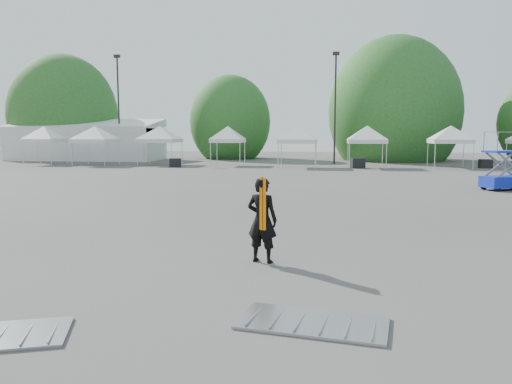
# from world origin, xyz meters

# --- Properties ---
(ground) EXTENTS (120.00, 120.00, 0.00)m
(ground) POSITION_xyz_m (0.00, 0.00, 0.00)
(ground) COLOR #474442
(ground) RESTS_ON ground
(marquee) EXTENTS (15.00, 6.25, 4.23)m
(marquee) POSITION_xyz_m (-22.00, 35.00, 1.97)
(marquee) COLOR silver
(marquee) RESTS_ON ground
(light_pole_west) EXTENTS (0.60, 0.25, 10.30)m
(light_pole_west) POSITION_xyz_m (-18.00, 34.00, 5.77)
(light_pole_west) COLOR black
(light_pole_west) RESTS_ON ground
(light_pole_east) EXTENTS (0.60, 0.25, 9.80)m
(light_pole_east) POSITION_xyz_m (3.00, 32.00, 5.52)
(light_pole_east) COLOR black
(light_pole_east) RESTS_ON ground
(tree_far_w) EXTENTS (4.80, 4.80, 7.30)m
(tree_far_w) POSITION_xyz_m (-26.00, 38.00, 4.54)
(tree_far_w) COLOR #382314
(tree_far_w) RESTS_ON ground
(tree_mid_w) EXTENTS (4.16, 4.16, 6.33)m
(tree_mid_w) POSITION_xyz_m (-8.00, 40.00, 3.93)
(tree_mid_w) COLOR #382314
(tree_mid_w) RESTS_ON ground
(tree_mid_e) EXTENTS (5.12, 5.12, 7.79)m
(tree_mid_e) POSITION_xyz_m (9.00, 39.00, 4.84)
(tree_mid_e) COLOR #382314
(tree_mid_e) RESTS_ON ground
(tent_a) EXTENTS (3.98, 3.98, 3.88)m
(tent_a) POSITION_xyz_m (-22.34, 27.93, 3.06)
(tent_a) COLOR silver
(tent_a) RESTS_ON ground
(tent_b) EXTENTS (4.36, 4.36, 3.88)m
(tent_b) POSITION_xyz_m (-17.28, 27.25, 3.06)
(tent_b) COLOR silver
(tent_b) RESTS_ON ground
(tent_c) EXTENTS (4.55, 4.55, 3.88)m
(tent_c) POSITION_xyz_m (-12.03, 28.66, 3.06)
(tent_c) COLOR silver
(tent_c) RESTS_ON ground
(tent_d) EXTENTS (3.80, 3.80, 3.88)m
(tent_d) POSITION_xyz_m (-6.03, 28.72, 3.06)
(tent_d) COLOR silver
(tent_d) RESTS_ON ground
(tent_e) EXTENTS (4.37, 4.37, 3.88)m
(tent_e) POSITION_xyz_m (0.01, 27.02, 3.06)
(tent_e) COLOR silver
(tent_e) RESTS_ON ground
(tent_f) EXTENTS (4.23, 4.23, 3.88)m
(tent_f) POSITION_xyz_m (5.47, 27.41, 3.06)
(tent_f) COLOR silver
(tent_f) RESTS_ON ground
(tent_g) EXTENTS (4.30, 4.30, 3.88)m
(tent_g) POSITION_xyz_m (12.03, 28.31, 3.06)
(tent_g) COLOR silver
(tent_g) RESTS_ON ground
(man) EXTENTS (0.76, 0.60, 1.84)m
(man) POSITION_xyz_m (0.98, -2.80, 0.92)
(man) COLOR black
(man) RESTS_ON ground
(scissor_lift) EXTENTS (2.44, 1.88, 2.82)m
(scissor_lift) POSITION_xyz_m (10.93, 12.34, 1.42)
(scissor_lift) COLOR #0C23A2
(scissor_lift) RESTS_ON ground
(barrier_mid) EXTENTS (2.28, 1.39, 0.07)m
(barrier_mid) POSITION_xyz_m (2.16, -6.19, 0.03)
(barrier_mid) COLOR #919398
(barrier_mid) RESTS_ON ground
(crate_west) EXTENTS (1.05, 0.90, 0.71)m
(crate_west) POSITION_xyz_m (-9.79, 25.79, 0.35)
(crate_west) COLOR black
(crate_west) RESTS_ON ground
(crate_mid) EXTENTS (1.17, 1.01, 0.79)m
(crate_mid) POSITION_xyz_m (4.76, 26.61, 0.40)
(crate_mid) COLOR black
(crate_mid) RESTS_ON ground
(crate_east) EXTENTS (0.94, 0.76, 0.69)m
(crate_east) POSITION_xyz_m (14.71, 28.11, 0.35)
(crate_east) COLOR black
(crate_east) RESTS_ON ground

